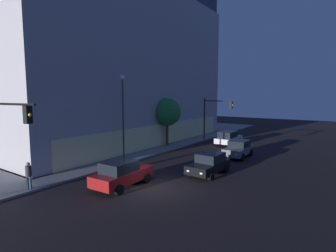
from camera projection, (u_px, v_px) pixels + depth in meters
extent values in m
plane|color=black|center=(153.00, 188.00, 17.50)|extent=(120.00, 120.00, 0.00)
cube|color=#4C4C51|center=(87.00, 136.00, 39.48)|extent=(31.77, 27.80, 0.15)
cube|color=#F2EEA9|center=(160.00, 135.00, 31.70)|extent=(28.23, 0.60, 2.52)
cube|color=#AEAAB0|center=(85.00, 71.00, 38.40)|extent=(31.37, 27.40, 18.78)
cylinder|color=black|center=(10.00, 104.00, 13.90)|extent=(0.43, 4.28, 0.12)
cube|color=black|center=(28.00, 115.00, 13.20)|extent=(0.34, 0.34, 0.90)
sphere|color=yellow|center=(30.00, 115.00, 13.11)|extent=(0.18, 0.18, 0.18)
cylinder|color=black|center=(204.00, 118.00, 36.33)|extent=(0.18, 0.18, 5.56)
cylinder|color=black|center=(220.00, 101.00, 34.65)|extent=(0.42, 4.54, 0.12)
cube|color=black|center=(231.00, 105.00, 33.73)|extent=(0.34, 0.34, 0.90)
sphere|color=yellow|center=(232.00, 105.00, 33.62)|extent=(0.18, 0.18, 0.18)
cylinder|color=#404040|center=(123.00, 120.00, 24.16)|extent=(0.16, 0.16, 7.35)
sphere|color=#F9EFC6|center=(122.00, 77.00, 23.73)|extent=(0.44, 0.44, 0.44)
cylinder|color=#473E1E|center=(167.00, 134.00, 31.65)|extent=(0.33, 0.33, 2.65)
sphere|color=#247D36|center=(167.00, 112.00, 31.35)|extent=(3.28, 3.28, 3.28)
cylinder|color=#2D3851|center=(28.00, 183.00, 16.70)|extent=(0.14, 0.14, 0.84)
cylinder|color=#2D3851|center=(31.00, 183.00, 16.73)|extent=(0.14, 0.14, 0.84)
cylinder|color=#333338|center=(28.00, 171.00, 16.63)|extent=(0.36, 0.36, 0.67)
sphere|color=gray|center=(28.00, 164.00, 16.58)|extent=(0.24, 0.24, 0.24)
cube|color=maroon|center=(123.00, 176.00, 17.77)|extent=(4.51, 2.01, 0.73)
cube|color=black|center=(119.00, 167.00, 17.41)|extent=(2.25, 1.75, 0.69)
cube|color=#F9F4CC|center=(137.00, 167.00, 19.89)|extent=(0.13, 0.20, 0.12)
cube|color=#F9F4CC|center=(149.00, 169.00, 19.29)|extent=(0.13, 0.20, 0.12)
cylinder|color=black|center=(126.00, 174.00, 19.46)|extent=(0.68, 0.26, 0.67)
cylinder|color=black|center=(147.00, 178.00, 18.47)|extent=(0.68, 0.26, 0.67)
cylinder|color=black|center=(98.00, 184.00, 17.15)|extent=(0.68, 0.26, 0.67)
cylinder|color=black|center=(119.00, 190.00, 16.16)|extent=(0.68, 0.26, 0.67)
cube|color=black|center=(208.00, 166.00, 20.51)|extent=(4.24, 1.95, 0.63)
cube|color=black|center=(211.00, 157.00, 20.68)|extent=(2.18, 1.69, 0.65)
cube|color=#F9F4CC|center=(201.00, 173.00, 18.57)|extent=(0.13, 0.20, 0.12)
cube|color=#F9F4CC|center=(188.00, 171.00, 19.21)|extent=(0.13, 0.20, 0.12)
cylinder|color=black|center=(211.00, 176.00, 18.98)|extent=(0.63, 0.26, 0.62)
cylinder|color=black|center=(190.00, 172.00, 20.05)|extent=(0.63, 0.26, 0.62)
cylinder|color=black|center=(226.00, 168.00, 21.04)|extent=(0.63, 0.26, 0.62)
cylinder|color=black|center=(206.00, 165.00, 22.11)|extent=(0.63, 0.26, 0.62)
cube|color=slate|center=(238.00, 150.00, 26.09)|extent=(4.05, 1.82, 0.66)
cube|color=black|center=(239.00, 143.00, 26.27)|extent=(2.21, 1.63, 0.62)
cube|color=#F9F4CC|center=(236.00, 155.00, 24.17)|extent=(0.12, 0.20, 0.12)
cube|color=#F9F4CC|center=(225.00, 153.00, 24.77)|extent=(0.12, 0.20, 0.12)
cylinder|color=black|center=(243.00, 157.00, 24.60)|extent=(0.71, 0.25, 0.71)
cylinder|color=black|center=(224.00, 155.00, 25.60)|extent=(0.71, 0.25, 0.71)
cylinder|color=black|center=(251.00, 153.00, 26.66)|extent=(0.71, 0.25, 0.71)
cylinder|color=black|center=(234.00, 150.00, 27.66)|extent=(0.71, 0.25, 0.71)
cube|color=silver|center=(229.00, 139.00, 32.85)|extent=(4.53, 1.92, 0.62)
cube|color=black|center=(228.00, 134.00, 32.50)|extent=(2.47, 1.69, 0.71)
cube|color=#F9F4CC|center=(232.00, 137.00, 34.93)|extent=(0.12, 0.20, 0.12)
cube|color=#F9F4CC|center=(240.00, 138.00, 34.29)|extent=(0.12, 0.20, 0.12)
cylinder|color=black|center=(226.00, 140.00, 34.53)|extent=(0.70, 0.26, 0.69)
cylinder|color=black|center=(240.00, 141.00, 33.47)|extent=(0.70, 0.26, 0.69)
cylinder|color=black|center=(217.00, 143.00, 32.30)|extent=(0.70, 0.26, 0.69)
cylinder|color=black|center=(231.00, 144.00, 31.24)|extent=(0.70, 0.26, 0.69)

